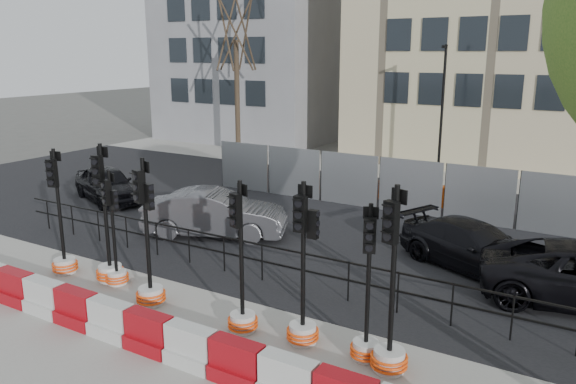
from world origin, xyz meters
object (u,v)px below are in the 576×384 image
Objects in this scene: traffic_signal_a at (63,249)px; traffic_signal_d at (149,271)px; traffic_signal_h at (390,335)px; car_a at (107,184)px; car_c at (475,247)px.

traffic_signal_d is (3.31, -0.24, 0.14)m from traffic_signal_a.
traffic_signal_h reaches higher than car_a.
traffic_signal_d is 0.74× the size of car_c.
traffic_signal_d is at bearing -19.35° from traffic_signal_a.
traffic_signal_d is 0.81× the size of car_a.
traffic_signal_a is at bearing 146.27° from car_c.
traffic_signal_a is 0.96× the size of traffic_signal_d.
traffic_signal_d is 10.09m from car_a.
car_a is at bearing 114.15° from car_c.
car_c is at bearing 107.16° from traffic_signal_h.
car_a is at bearing 114.39° from traffic_signal_a.
traffic_signal_h is (9.04, -0.07, 0.04)m from traffic_signal_a.
traffic_signal_h is (5.74, 0.17, -0.10)m from traffic_signal_d.
traffic_signal_h is 15.02m from car_a.
traffic_signal_h is 5.88m from car_c.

